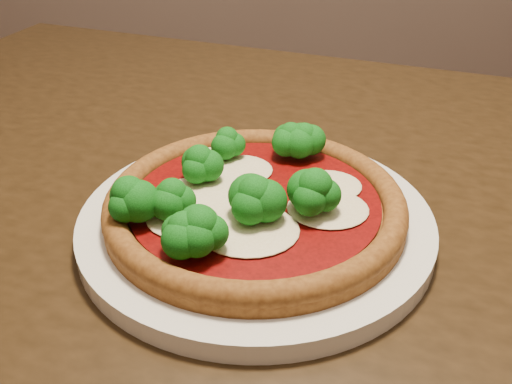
{
  "coord_description": "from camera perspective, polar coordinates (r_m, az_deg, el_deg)",
  "views": [
    {
      "loc": [
        -0.28,
        -0.69,
        1.05
      ],
      "look_at": [
        -0.3,
        -0.27,
        0.79
      ],
      "focal_mm": 40.0,
      "sensor_mm": 36.0,
      "label": 1
    }
  ],
  "objects": [
    {
      "name": "dining_table",
      "position": [
        0.62,
        4.98,
        -7.5
      ],
      "size": [
        1.52,
        1.21,
        0.75
      ],
      "rotation": [
        0.0,
        0.0,
        -0.32
      ],
      "color": "black",
      "rests_on": "floor"
    },
    {
      "name": "plate",
      "position": [
        0.51,
        0.0,
        -2.95
      ],
      "size": [
        0.31,
        0.31,
        0.02
      ],
      "primitive_type": "cylinder",
      "color": "silver",
      "rests_on": "dining_table"
    },
    {
      "name": "pizza",
      "position": [
        0.49,
        -0.76,
        -0.69
      ],
      "size": [
        0.26,
        0.26,
        0.06
      ],
      "rotation": [
        0.0,
        0.0,
        0.43
      ],
      "color": "brown",
      "rests_on": "plate"
    }
  ]
}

